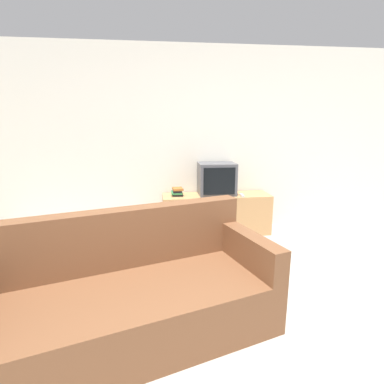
{
  "coord_description": "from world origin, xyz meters",
  "views": [
    {
      "loc": [
        -0.45,
        -1.28,
        1.55
      ],
      "look_at": [
        -0.04,
        2.3,
        0.72
      ],
      "focal_mm": 28.0,
      "sensor_mm": 36.0,
      "label": 1
    }
  ],
  "objects_px": {
    "couch": "(131,298)",
    "book_stack": "(177,192)",
    "tv_stand": "(216,214)",
    "remote_on_stand": "(242,195)",
    "television": "(217,179)"
  },
  "relations": [
    {
      "from": "book_stack",
      "to": "television",
      "type": "bearing_deg",
      "value": 0.96
    },
    {
      "from": "couch",
      "to": "book_stack",
      "type": "xyz_separation_m",
      "value": [
        0.49,
        2.04,
        0.33
      ]
    },
    {
      "from": "television",
      "to": "book_stack",
      "type": "bearing_deg",
      "value": -179.04
    },
    {
      "from": "television",
      "to": "book_stack",
      "type": "xyz_separation_m",
      "value": [
        -0.56,
        -0.01,
        -0.17
      ]
    },
    {
      "from": "television",
      "to": "couch",
      "type": "xyz_separation_m",
      "value": [
        -1.05,
        -2.05,
        -0.5
      ]
    },
    {
      "from": "tv_stand",
      "to": "book_stack",
      "type": "relative_size",
      "value": 7.24
    },
    {
      "from": "tv_stand",
      "to": "remote_on_stand",
      "type": "distance_m",
      "value": 0.46
    },
    {
      "from": "couch",
      "to": "television",
      "type": "bearing_deg",
      "value": 45.6
    },
    {
      "from": "tv_stand",
      "to": "remote_on_stand",
      "type": "height_order",
      "value": "remote_on_stand"
    },
    {
      "from": "book_stack",
      "to": "tv_stand",
      "type": "bearing_deg",
      "value": -1.65
    },
    {
      "from": "television",
      "to": "remote_on_stand",
      "type": "height_order",
      "value": "television"
    },
    {
      "from": "television",
      "to": "tv_stand",
      "type": "bearing_deg",
      "value": -98.56
    },
    {
      "from": "couch",
      "to": "book_stack",
      "type": "bearing_deg",
      "value": 59.17
    },
    {
      "from": "couch",
      "to": "book_stack",
      "type": "distance_m",
      "value": 2.13
    },
    {
      "from": "couch",
      "to": "remote_on_stand",
      "type": "height_order",
      "value": "couch"
    }
  ]
}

